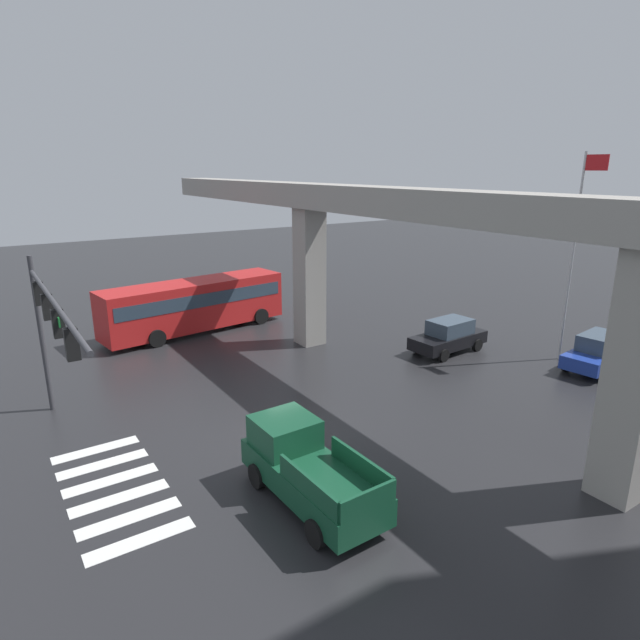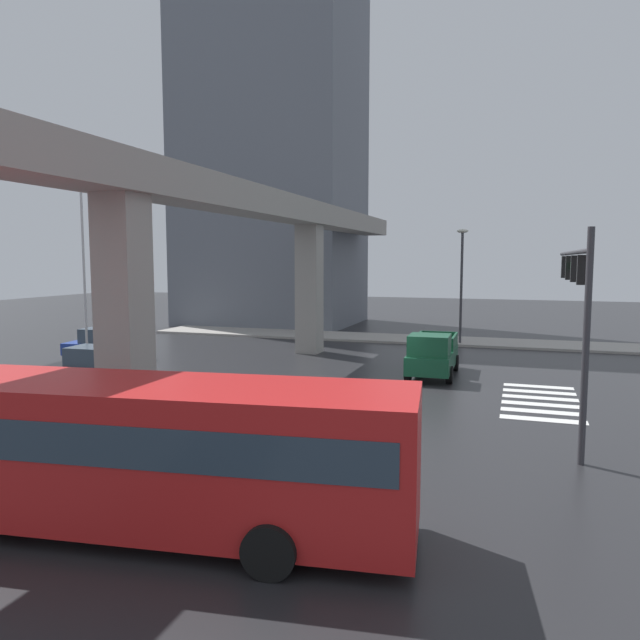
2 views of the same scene
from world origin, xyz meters
TOP-DOWN VIEW (x-y plane):
  - ground_plane at (0.00, 0.00)m, footprint 120.00×120.00m
  - crosswalk_stripes at (-0.00, -6.04)m, footprint 6.05×2.80m
  - elevated_overpass at (0.00, 6.27)m, footprint 49.49×1.89m
  - pickup_truck at (3.52, -1.46)m, footprint 5.14×2.16m
  - city_bus at (-14.00, 1.84)m, footprint 3.84×11.03m
  - sedan_blue at (2.48, 15.69)m, footprint 2.37×4.49m
  - sedan_black at (-3.22, 11.56)m, footprint 2.16×4.40m
  - traffic_signal_mast at (-3.40, -6.82)m, footprint 10.89×0.32m
  - flagpole at (0.78, 15.41)m, footprint 1.16×0.12m

SIDE VIEW (x-z plane):
  - ground_plane at x=0.00m, z-range 0.00..0.00m
  - crosswalk_stripes at x=0.00m, z-range 0.00..0.01m
  - sedan_blue at x=2.48m, z-range -0.01..1.71m
  - sedan_black at x=-3.22m, z-range -0.01..1.71m
  - pickup_truck at x=3.52m, z-range -0.05..2.03m
  - city_bus at x=-14.00m, z-range 0.23..3.22m
  - traffic_signal_mast at x=-3.40m, z-range 1.58..7.78m
  - flagpole at x=0.78m, z-range 0.79..10.82m
  - elevated_overpass at x=0.00m, z-range 2.90..11.44m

